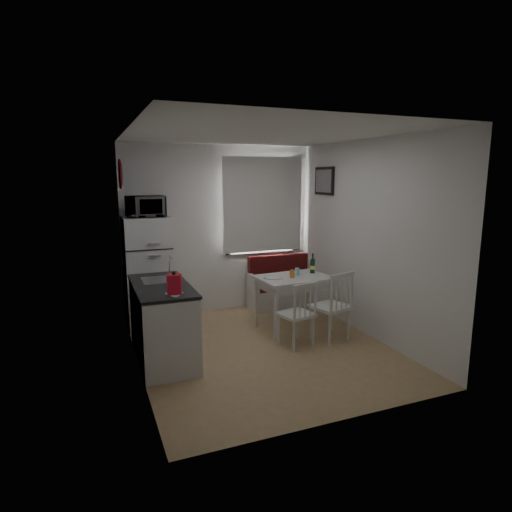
{
  "coord_description": "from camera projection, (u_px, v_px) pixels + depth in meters",
  "views": [
    {
      "loc": [
        -1.96,
        -4.66,
        2.12
      ],
      "look_at": [
        0.11,
        0.5,
        1.08
      ],
      "focal_mm": 30.0,
      "sensor_mm": 36.0,
      "label": 1
    }
  ],
  "objects": [
    {
      "name": "wall_back",
      "position": [
        220.0,
        229.0,
        6.72
      ],
      "size": [
        3.0,
        0.02,
        2.6
      ],
      "primitive_type": "cube",
      "color": "white",
      "rests_on": "floor"
    },
    {
      "name": "dining_table",
      "position": [
        294.0,
        282.0,
        5.96
      ],
      "size": [
        1.05,
        0.77,
        0.75
      ],
      "rotation": [
        0.0,
        0.0,
        0.08
      ],
      "color": "silver",
      "rests_on": "floor"
    },
    {
      "name": "microwave",
      "position": [
        145.0,
        206.0,
        5.84
      ],
      "size": [
        0.52,
        0.35,
        0.29
      ],
      "primitive_type": "imported",
      "color": "white",
      "rests_on": "fridge"
    },
    {
      "name": "ceiling",
      "position": [
        263.0,
        134.0,
        4.88
      ],
      "size": [
        3.0,
        3.5,
        0.02
      ],
      "primitive_type": "cube",
      "color": "white",
      "rests_on": "wall_back"
    },
    {
      "name": "drinking_glass_orange",
      "position": [
        292.0,
        274.0,
        5.87
      ],
      "size": [
        0.06,
        0.06,
        0.11
      ],
      "primitive_type": "cylinder",
      "color": "orange",
      "rests_on": "dining_table"
    },
    {
      "name": "wall_front",
      "position": [
        345.0,
        277.0,
        3.52
      ],
      "size": [
        3.0,
        0.02,
        2.6
      ],
      "primitive_type": "cube",
      "color": "white",
      "rests_on": "floor"
    },
    {
      "name": "fridge",
      "position": [
        148.0,
        272.0,
        6.06
      ],
      "size": [
        0.63,
        0.63,
        1.57
      ],
      "primitive_type": "cube",
      "color": "white",
      "rests_on": "floor"
    },
    {
      "name": "bench",
      "position": [
        283.0,
        290.0,
        7.05
      ],
      "size": [
        1.18,
        0.45,
        0.84
      ],
      "color": "silver",
      "rests_on": "floor"
    },
    {
      "name": "wall_right",
      "position": [
        367.0,
        239.0,
        5.67
      ],
      "size": [
        0.02,
        3.5,
        2.6
      ],
      "primitive_type": "cube",
      "color": "white",
      "rests_on": "floor"
    },
    {
      "name": "curtain",
      "position": [
        263.0,
        205.0,
        6.81
      ],
      "size": [
        1.35,
        0.02,
        1.5
      ],
      "primitive_type": "cube",
      "color": "white",
      "rests_on": "wall_back"
    },
    {
      "name": "chair_left",
      "position": [
        299.0,
        307.0,
        5.29
      ],
      "size": [
        0.47,
        0.46,
        0.45
      ],
      "rotation": [
        0.0,
        0.0,
        0.24
      ],
      "color": "silver",
      "rests_on": "floor"
    },
    {
      "name": "kettle",
      "position": [
        174.0,
        284.0,
        4.4
      ],
      "size": [
        0.19,
        0.19,
        0.25
      ],
      "primitive_type": "cylinder",
      "color": "red",
      "rests_on": "kitchen_counter"
    },
    {
      "name": "plate",
      "position": [
        273.0,
        277.0,
        5.85
      ],
      "size": [
        0.26,
        0.26,
        0.02
      ],
      "primitive_type": "cylinder",
      "color": "white",
      "rests_on": "dining_table"
    },
    {
      "name": "floor",
      "position": [
        263.0,
        348.0,
        5.36
      ],
      "size": [
        3.0,
        3.5,
        0.02
      ],
      "primitive_type": "cube",
      "color": "tan",
      "rests_on": "ground"
    },
    {
      "name": "chair_right",
      "position": [
        335.0,
        299.0,
        5.46
      ],
      "size": [
        0.53,
        0.52,
        0.5
      ],
      "rotation": [
        0.0,
        0.0,
        0.26
      ],
      "color": "silver",
      "rests_on": "floor"
    },
    {
      "name": "wall_sign",
      "position": [
        121.0,
        174.0,
        5.75
      ],
      "size": [
        0.03,
        0.4,
        0.4
      ],
      "primitive_type": "cylinder",
      "rotation": [
        0.0,
        1.57,
        0.0
      ],
      "color": "#184794",
      "rests_on": "wall_left"
    },
    {
      "name": "drinking_glass_blue",
      "position": [
        297.0,
        272.0,
        6.01
      ],
      "size": [
        0.06,
        0.06,
        0.11
      ],
      "primitive_type": "cylinder",
      "color": "#87D1E5",
      "rests_on": "dining_table"
    },
    {
      "name": "wall_left",
      "position": [
        134.0,
        254.0,
        4.57
      ],
      "size": [
        0.02,
        3.5,
        2.6
      ],
      "primitive_type": "cube",
      "color": "white",
      "rests_on": "floor"
    },
    {
      "name": "wine_bottle",
      "position": [
        313.0,
        263.0,
        6.13
      ],
      "size": [
        0.07,
        0.07,
        0.29
      ],
      "primitive_type": null,
      "color": "#123A21",
      "rests_on": "dining_table"
    },
    {
      "name": "kitchen_counter",
      "position": [
        163.0,
        321.0,
        4.98
      ],
      "size": [
        0.62,
        1.32,
        1.16
      ],
      "color": "silver",
      "rests_on": "floor"
    },
    {
      "name": "window",
      "position": [
        262.0,
        208.0,
        6.88
      ],
      "size": [
        1.22,
        0.06,
        1.47
      ],
      "primitive_type": "cube",
      "color": "silver",
      "rests_on": "wall_back"
    },
    {
      "name": "picture_frame",
      "position": [
        324.0,
        181.0,
        6.53
      ],
      "size": [
        0.04,
        0.52,
        0.42
      ],
      "primitive_type": "cube",
      "color": "black",
      "rests_on": "wall_right"
    }
  ]
}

